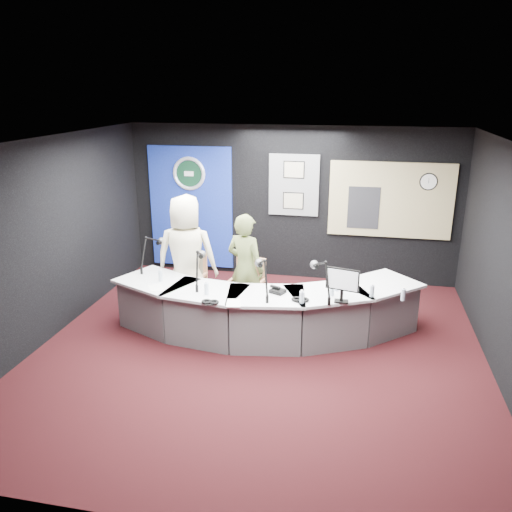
% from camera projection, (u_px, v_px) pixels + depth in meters
% --- Properties ---
extents(ground, '(6.00, 6.00, 0.00)m').
position_uv_depth(ground, '(259.00, 351.00, 6.99)').
color(ground, black).
rests_on(ground, ground).
extents(ceiling, '(6.00, 6.00, 0.02)m').
position_uv_depth(ceiling, '(259.00, 143.00, 6.11)').
color(ceiling, silver).
rests_on(ceiling, ground).
extents(wall_back, '(6.00, 0.02, 2.80)m').
position_uv_depth(wall_back, '(291.00, 204.00, 9.34)').
color(wall_back, black).
rests_on(wall_back, ground).
extents(wall_front, '(6.00, 0.02, 2.80)m').
position_uv_depth(wall_front, '(179.00, 379.00, 3.76)').
color(wall_front, black).
rests_on(wall_front, ground).
extents(wall_left, '(0.02, 6.00, 2.80)m').
position_uv_depth(wall_left, '(47.00, 241.00, 7.12)').
color(wall_left, black).
rests_on(wall_left, ground).
extents(wall_right, '(0.02, 6.00, 2.80)m').
position_uv_depth(wall_right, '(511.00, 270.00, 5.98)').
color(wall_right, black).
rests_on(wall_right, ground).
extents(broadcast_desk, '(4.50, 1.90, 0.75)m').
position_uv_depth(broadcast_desk, '(263.00, 310.00, 7.39)').
color(broadcast_desk, silver).
rests_on(broadcast_desk, ground).
extents(backdrop_panel, '(1.60, 0.05, 2.30)m').
position_uv_depth(backdrop_panel, '(191.00, 208.00, 9.72)').
color(backdrop_panel, navy).
rests_on(backdrop_panel, wall_back).
extents(agency_seal, '(0.63, 0.07, 0.63)m').
position_uv_depth(agency_seal, '(189.00, 174.00, 9.48)').
color(agency_seal, silver).
rests_on(agency_seal, backdrop_panel).
extents(seal_center, '(0.48, 0.01, 0.48)m').
position_uv_depth(seal_center, '(189.00, 174.00, 9.48)').
color(seal_center, black).
rests_on(seal_center, backdrop_panel).
extents(pinboard, '(0.90, 0.04, 1.10)m').
position_uv_depth(pinboard, '(294.00, 185.00, 9.19)').
color(pinboard, slate).
rests_on(pinboard, wall_back).
extents(framed_photo_upper, '(0.34, 0.02, 0.27)m').
position_uv_depth(framed_photo_upper, '(294.00, 170.00, 9.08)').
color(framed_photo_upper, gray).
rests_on(framed_photo_upper, pinboard).
extents(framed_photo_lower, '(0.34, 0.02, 0.27)m').
position_uv_depth(framed_photo_lower, '(293.00, 201.00, 9.25)').
color(framed_photo_lower, gray).
rests_on(framed_photo_lower, pinboard).
extents(booth_window_frame, '(2.12, 0.06, 1.32)m').
position_uv_depth(booth_window_frame, '(390.00, 200.00, 8.93)').
color(booth_window_frame, tan).
rests_on(booth_window_frame, wall_back).
extents(booth_glow, '(2.00, 0.02, 1.20)m').
position_uv_depth(booth_glow, '(390.00, 200.00, 8.92)').
color(booth_glow, beige).
rests_on(booth_glow, booth_window_frame).
extents(equipment_rack, '(0.55, 0.02, 0.75)m').
position_uv_depth(equipment_rack, '(363.00, 208.00, 9.04)').
color(equipment_rack, black).
rests_on(equipment_rack, booth_window_frame).
extents(wall_clock, '(0.28, 0.01, 0.28)m').
position_uv_depth(wall_clock, '(429.00, 182.00, 8.68)').
color(wall_clock, white).
rests_on(wall_clock, booth_window_frame).
extents(armchair_left, '(0.60, 0.60, 0.98)m').
position_uv_depth(armchair_left, '(188.00, 285.00, 8.01)').
color(armchair_left, '#B47752').
rests_on(armchair_left, ground).
extents(armchair_right, '(0.61, 0.61, 0.93)m').
position_uv_depth(armchair_right, '(246.00, 292.00, 7.79)').
color(armchair_right, '#B47752').
rests_on(armchair_right, ground).
extents(draped_jacket, '(0.51, 0.15, 0.70)m').
position_uv_depth(draped_jacket, '(190.00, 271.00, 8.21)').
color(draped_jacket, slate).
rests_on(draped_jacket, armchair_left).
extents(person_man, '(1.00, 0.72, 1.91)m').
position_uv_depth(person_man, '(186.00, 256.00, 7.86)').
color(person_man, beige).
rests_on(person_man, ground).
extents(person_woman, '(0.72, 0.59, 1.69)m').
position_uv_depth(person_woman, '(245.00, 269.00, 7.67)').
color(person_woman, '#576233').
rests_on(person_woman, ground).
extents(computer_monitor, '(0.38, 0.12, 0.27)m').
position_uv_depth(computer_monitor, '(343.00, 279.00, 6.62)').
color(computer_monitor, black).
rests_on(computer_monitor, broadcast_desk).
extents(desk_phone, '(0.24, 0.22, 0.05)m').
position_uv_depth(desk_phone, '(278.00, 291.00, 7.01)').
color(desk_phone, black).
rests_on(desk_phone, broadcast_desk).
extents(headphones_near, '(0.20, 0.20, 0.03)m').
position_uv_depth(headphones_near, '(300.00, 300.00, 6.75)').
color(headphones_near, black).
rests_on(headphones_near, broadcast_desk).
extents(headphones_far, '(0.19, 0.19, 0.03)m').
position_uv_depth(headphones_far, '(210.00, 302.00, 6.68)').
color(headphones_far, black).
rests_on(headphones_far, broadcast_desk).
extents(paper_stack, '(0.30, 0.32, 0.00)m').
position_uv_depth(paper_stack, '(156.00, 288.00, 7.19)').
color(paper_stack, white).
rests_on(paper_stack, broadcast_desk).
extents(notepad, '(0.23, 0.30, 0.00)m').
position_uv_depth(notepad, '(234.00, 303.00, 6.69)').
color(notepad, white).
rests_on(notepad, broadcast_desk).
extents(boom_mic_a, '(0.22, 0.73, 0.60)m').
position_uv_depth(boom_mic_a, '(151.00, 249.00, 7.90)').
color(boom_mic_a, black).
rests_on(boom_mic_a, broadcast_desk).
extents(boom_mic_b, '(0.23, 0.73, 0.60)m').
position_uv_depth(boom_mic_b, '(199.00, 264.00, 7.25)').
color(boom_mic_b, black).
rests_on(boom_mic_b, broadcast_desk).
extents(boom_mic_c, '(0.34, 0.70, 0.60)m').
position_uv_depth(boom_mic_c, '(263.00, 273.00, 6.89)').
color(boom_mic_c, black).
rests_on(boom_mic_c, broadcast_desk).
extents(boom_mic_d, '(0.38, 0.68, 0.60)m').
position_uv_depth(boom_mic_d, '(322.00, 275.00, 6.83)').
color(boom_mic_d, black).
rests_on(boom_mic_d, broadcast_desk).
extents(water_bottles, '(3.46, 0.58, 0.18)m').
position_uv_depth(water_bottles, '(275.00, 287.00, 6.98)').
color(water_bottles, silver).
rests_on(water_bottles, broadcast_desk).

